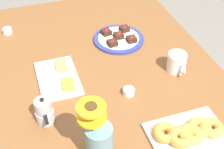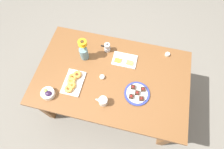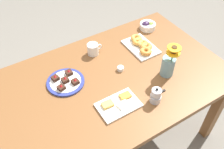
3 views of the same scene
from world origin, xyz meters
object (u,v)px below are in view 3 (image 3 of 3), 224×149
object	(u,v)px
dining_table	(112,87)
flower_vase	(168,65)
grape_bowl	(147,26)
dessert_plate	(66,82)
jam_cup_berry	(121,68)
croissant_platter	(141,45)
coffee_mug	(93,49)
cheese_platter	(118,104)
moka_pot	(156,96)

from	to	relation	value
dining_table	flower_vase	bearing A→B (deg)	-25.07
grape_bowl	dessert_plate	distance (m)	0.88
jam_cup_berry	dessert_plate	bearing A→B (deg)	166.61
dining_table	grape_bowl	world-z (taller)	grape_bowl
grape_bowl	dessert_plate	size ratio (longest dim) A/B	0.52
croissant_platter	flower_vase	xyz separation A→B (m)	(-0.02, -0.33, 0.07)
coffee_mug	grape_bowl	world-z (taller)	coffee_mug
cheese_platter	jam_cup_berry	xyz separation A→B (m)	(0.18, 0.26, 0.01)
dessert_plate	flower_vase	distance (m)	0.70
cheese_platter	flower_vase	distance (m)	0.44
grape_bowl	jam_cup_berry	size ratio (longest dim) A/B	2.74
cheese_platter	coffee_mug	bearing A→B (deg)	78.41
flower_vase	grape_bowl	bearing A→B (deg)	66.70
jam_cup_berry	dining_table	bearing A→B (deg)	-157.19
dining_table	moka_pot	distance (m)	0.36
grape_bowl	moka_pot	size ratio (longest dim) A/B	1.11
jam_cup_berry	moka_pot	world-z (taller)	moka_pot
croissant_platter	flower_vase	distance (m)	0.33
dining_table	moka_pot	size ratio (longest dim) A/B	13.45
flower_vase	moka_pot	bearing A→B (deg)	-146.25
moka_pot	dining_table	bearing A→B (deg)	112.77
jam_cup_berry	dessert_plate	size ratio (longest dim) A/B	0.19
coffee_mug	croissant_platter	xyz separation A→B (m)	(0.35, -0.13, -0.02)
cheese_platter	dessert_plate	world-z (taller)	dessert_plate
cheese_platter	moka_pot	bearing A→B (deg)	-22.95
cheese_platter	moka_pot	size ratio (longest dim) A/B	2.18
dining_table	cheese_platter	size ratio (longest dim) A/B	6.15
dining_table	jam_cup_berry	world-z (taller)	jam_cup_berry
croissant_platter	coffee_mug	bearing A→B (deg)	159.29
coffee_mug	moka_pot	bearing A→B (deg)	-79.56
dining_table	croissant_platter	size ratio (longest dim) A/B	5.60
cheese_platter	jam_cup_berry	bearing A→B (deg)	54.35
dining_table	grape_bowl	size ratio (longest dim) A/B	12.16
coffee_mug	flower_vase	distance (m)	0.57
croissant_platter	moka_pot	bearing A→B (deg)	-117.06
moka_pot	grape_bowl	bearing A→B (deg)	56.21
grape_bowl	croissant_platter	size ratio (longest dim) A/B	0.46
coffee_mug	flower_vase	xyz separation A→B (m)	(0.33, -0.46, 0.05)
grape_bowl	cheese_platter	distance (m)	0.86
jam_cup_berry	flower_vase	bearing A→B (deg)	-38.93
croissant_platter	moka_pot	world-z (taller)	moka_pot
dining_table	jam_cup_berry	bearing A→B (deg)	22.81
cheese_platter	croissant_platter	xyz separation A→B (m)	(0.46, 0.38, 0.01)
coffee_mug	cheese_platter	bearing A→B (deg)	-101.59
flower_vase	cheese_platter	bearing A→B (deg)	-172.97
cheese_platter	croissant_platter	size ratio (longest dim) A/B	0.91
cheese_platter	dessert_plate	size ratio (longest dim) A/B	1.02
coffee_mug	cheese_platter	world-z (taller)	coffee_mug
cheese_platter	flower_vase	bearing A→B (deg)	7.03
coffee_mug	dessert_plate	distance (m)	0.35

